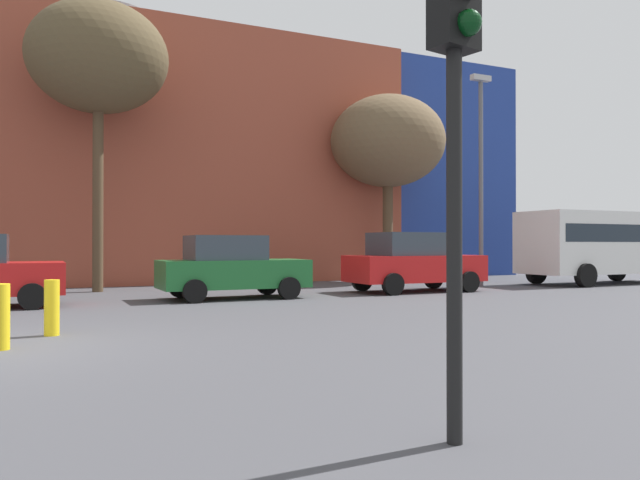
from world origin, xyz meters
TOP-DOWN VIEW (x-y plane):
  - building_backdrop at (3.63, 19.84)m, footprint 37.39×13.81m
  - parked_car_3 at (5.63, 6.60)m, footprint 4.05×1.99m
  - parked_car_4 at (11.61, 6.60)m, footprint 4.35×2.13m
  - white_bus at (20.40, 6.88)m, footprint 6.80×2.62m
  - traffic_light_near_right at (3.58, -6.13)m, footprint 0.40×0.39m
  - bare_tree_0 at (2.48, 10.80)m, footprint 4.38×4.38m
  - bare_tree_1 at (13.81, 11.78)m, footprint 4.71×4.71m
  - bollard_yellow_1 at (0.93, 1.17)m, footprint 0.24×0.24m
  - bollard_yellow_2 at (0.24, -0.01)m, footprint 0.24×0.24m
  - street_lamp at (15.38, 7.86)m, footprint 0.80×0.24m

SIDE VIEW (x-z plane):
  - bollard_yellow_1 at x=0.93m, z-range 0.00..0.92m
  - bollard_yellow_2 at x=0.24m, z-range 0.00..0.94m
  - parked_car_3 at x=5.63m, z-range 0.00..1.75m
  - parked_car_4 at x=11.61m, z-range -0.01..1.88m
  - white_bus at x=20.40m, z-range 0.26..2.98m
  - traffic_light_near_right at x=3.58m, z-range 0.92..4.80m
  - street_lamp at x=15.38m, z-range 0.52..8.19m
  - building_backdrop at x=3.63m, z-range -0.94..11.15m
  - bare_tree_1 at x=13.81m, z-range 1.90..9.54m
  - bare_tree_0 at x=2.48m, z-range 2.82..12.04m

